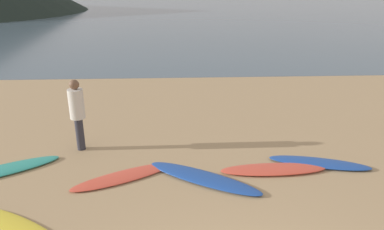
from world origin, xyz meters
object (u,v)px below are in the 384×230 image
surfboard_4 (203,178)px  person_3 (77,109)px  surfboard_6 (319,163)px  surfboard_3 (123,177)px  surfboard_5 (274,169)px

surfboard_4 → person_3: 3.55m
surfboard_4 → surfboard_6: size_ratio=1.17×
surfboard_3 → surfboard_4: 1.74m
surfboard_3 → person_3: person_3 is taller
surfboard_3 → surfboard_6: 4.49m
surfboard_5 → person_3: person_3 is taller
surfboard_3 → surfboard_6: surfboard_6 is taller
surfboard_3 → surfboard_5: size_ratio=0.95×
surfboard_4 → surfboard_6: 2.80m
surfboard_5 → surfboard_6: surfboard_5 is taller
surfboard_3 → surfboard_4: (1.73, -0.16, 0.02)m
surfboard_4 → surfboard_5: 1.64m
surfboard_6 → surfboard_3: bearing=-158.8°
surfboard_4 → surfboard_5: bearing=42.8°
surfboard_6 → person_3: person_3 is taller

